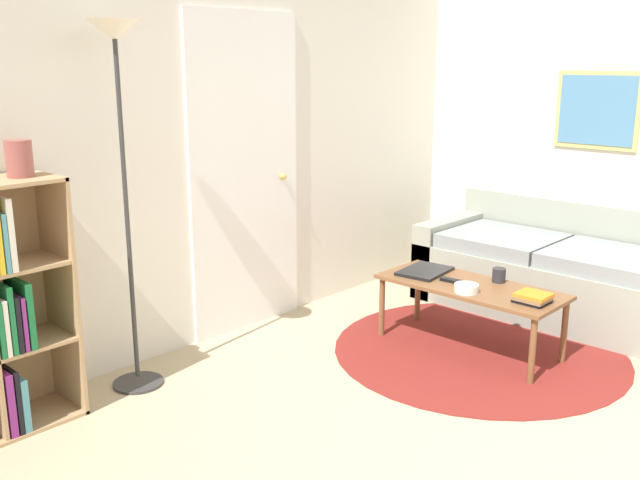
% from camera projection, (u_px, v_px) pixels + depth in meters
% --- Properties ---
extents(wall_back, '(7.76, 0.11, 2.60)m').
position_uv_depth(wall_back, '(204.00, 132.00, 4.23)').
color(wall_back, silver).
rests_on(wall_back, ground_plane).
extents(wall_right, '(0.08, 5.40, 2.60)m').
position_uv_depth(wall_right, '(576.00, 118.00, 5.10)').
color(wall_right, silver).
rests_on(wall_right, ground_plane).
extents(rug, '(1.74, 1.74, 0.01)m').
position_uv_depth(rug, '(479.00, 350.00, 4.30)').
color(rug, maroon).
rests_on(rug, ground_plane).
extents(floor_lamp, '(0.27, 0.27, 1.90)m').
position_uv_depth(floor_lamp, '(119.00, 99.00, 3.49)').
color(floor_lamp, '#333333').
rests_on(floor_lamp, ground_plane).
extents(couch, '(0.87, 1.84, 0.73)m').
position_uv_depth(couch, '(561.00, 273.00, 4.95)').
color(couch, gray).
rests_on(couch, ground_plane).
extents(coffee_table, '(0.47, 1.11, 0.41)m').
position_uv_depth(coffee_table, '(470.00, 291.00, 4.25)').
color(coffee_table, brown).
rests_on(coffee_table, ground_plane).
extents(laptop, '(0.37, 0.29, 0.02)m').
position_uv_depth(laptop, '(425.00, 271.00, 4.48)').
color(laptop, black).
rests_on(laptop, coffee_table).
extents(bowl, '(0.14, 0.14, 0.05)m').
position_uv_depth(bowl, '(466.00, 288.00, 4.10)').
color(bowl, silver).
rests_on(bowl, coffee_table).
extents(book_stack_on_table, '(0.16, 0.18, 0.06)m').
position_uv_depth(book_stack_on_table, '(533.00, 298.00, 3.92)').
color(book_stack_on_table, black).
rests_on(book_stack_on_table, coffee_table).
extents(cup, '(0.08, 0.08, 0.09)m').
position_uv_depth(cup, '(499.00, 275.00, 4.28)').
color(cup, '#28282D').
rests_on(cup, coffee_table).
extents(remote, '(0.06, 0.17, 0.02)m').
position_uv_depth(remote, '(453.00, 281.00, 4.28)').
color(remote, black).
rests_on(remote, coffee_table).
extents(vase_on_shelf, '(0.12, 0.12, 0.17)m').
position_uv_depth(vase_on_shelf, '(19.00, 159.00, 3.23)').
color(vase_on_shelf, '#934C47').
rests_on(vase_on_shelf, bookshelf).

